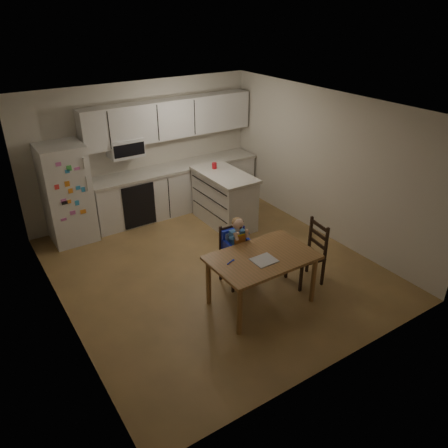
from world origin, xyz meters
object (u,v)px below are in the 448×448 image
object	(u,v)px
kitchen_island	(224,198)
chair_booster	(236,244)
chair_side	(312,249)
red_cup	(214,166)
dining_table	(262,263)
refrigerator	(67,194)

from	to	relation	value
kitchen_island	chair_booster	world-z (taller)	chair_booster
kitchen_island	chair_side	world-z (taller)	kitchen_island
red_cup	dining_table	distance (m)	2.79
red_cup	chair_side	distance (m)	2.63
kitchen_island	dining_table	world-z (taller)	kitchen_island
refrigerator	chair_side	bearing A→B (deg)	-51.23
red_cup	chair_booster	distance (m)	2.22
chair_booster	kitchen_island	bearing A→B (deg)	65.49
kitchen_island	dining_table	distance (m)	2.49
chair_booster	chair_side	xyz separation A→B (m)	(0.94, -0.58, -0.11)
dining_table	chair_side	size ratio (longest dim) A/B	1.46
red_cup	chair_side	size ratio (longest dim) A/B	0.12
kitchen_island	chair_side	distance (m)	2.28
refrigerator	kitchen_island	world-z (taller)	refrigerator
dining_table	chair_booster	distance (m)	0.61
red_cup	dining_table	bearing A→B (deg)	-108.82
red_cup	chair_booster	bearing A→B (deg)	-113.95
kitchen_island	dining_table	xyz separation A→B (m)	(-0.91, -2.31, 0.15)
kitchen_island	chair_side	bearing A→B (deg)	-89.13
kitchen_island	chair_booster	bearing A→B (deg)	-118.10
refrigerator	kitchen_island	xyz separation A→B (m)	(2.55, -0.94, -0.35)
chair_booster	chair_side	world-z (taller)	chair_booster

